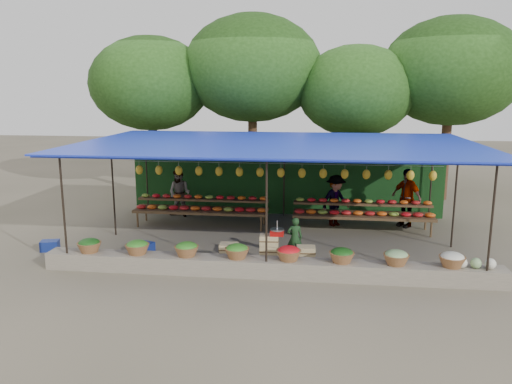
# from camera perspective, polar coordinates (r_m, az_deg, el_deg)

# --- Properties ---
(ground) EXTENTS (60.00, 60.00, 0.00)m
(ground) POSITION_cam_1_polar(r_m,az_deg,el_deg) (14.33, 2.37, -5.57)
(ground) COLOR brown
(ground) RESTS_ON ground
(stone_curb) EXTENTS (10.60, 0.55, 0.40)m
(stone_curb) POSITION_cam_1_polar(r_m,az_deg,el_deg) (11.67, 1.26, -8.62)
(stone_curb) COLOR #686353
(stone_curb) RESTS_ON ground
(stall_canopy) EXTENTS (10.80, 6.60, 2.82)m
(stall_canopy) POSITION_cam_1_polar(r_m,az_deg,el_deg) (13.83, 2.49, 5.17)
(stall_canopy) COLOR black
(stall_canopy) RESTS_ON ground
(produce_baskets) EXTENTS (8.98, 0.58, 0.34)m
(produce_baskets) POSITION_cam_1_polar(r_m,az_deg,el_deg) (11.56, 0.77, -6.91)
(produce_baskets) COLOR brown
(produce_baskets) RESTS_ON stone_curb
(netting_backdrop) EXTENTS (10.60, 0.06, 2.50)m
(netting_backdrop) POSITION_cam_1_polar(r_m,az_deg,el_deg) (17.09, 3.28, 1.56)
(netting_backdrop) COLOR #194518
(netting_backdrop) RESTS_ON ground
(tree_row) EXTENTS (16.51, 5.50, 7.12)m
(tree_row) POSITION_cam_1_polar(r_m,az_deg,el_deg) (19.74, 5.48, 12.96)
(tree_row) COLOR #3A2A15
(tree_row) RESTS_ON ground
(fruit_table_left) EXTENTS (4.21, 0.95, 0.93)m
(fruit_table_left) POSITION_cam_1_polar(r_m,az_deg,el_deg) (15.84, -6.22, -1.68)
(fruit_table_left) COLOR #4B311E
(fruit_table_left) RESTS_ON ground
(fruit_table_right) EXTENTS (4.21, 0.95, 0.93)m
(fruit_table_right) POSITION_cam_1_polar(r_m,az_deg,el_deg) (15.50, 12.10, -2.18)
(fruit_table_right) COLOR #4B311E
(fruit_table_right) RESTS_ON ground
(crate_counter) EXTENTS (2.37, 0.36, 0.77)m
(crate_counter) POSITION_cam_1_polar(r_m,az_deg,el_deg) (12.32, 1.36, -6.97)
(crate_counter) COLOR tan
(crate_counter) RESTS_ON ground
(weighing_scale) EXTENTS (0.34, 0.34, 0.37)m
(weighing_scale) POSITION_cam_1_polar(r_m,az_deg,el_deg) (12.14, 2.43, -4.56)
(weighing_scale) COLOR #AF0F0E
(weighing_scale) RESTS_ON crate_counter
(vendor_seated) EXTENTS (0.43, 0.32, 1.08)m
(vendor_seated) POSITION_cam_1_polar(r_m,az_deg,el_deg) (12.77, 4.45, -5.25)
(vendor_seated) COLOR #1B3C1C
(vendor_seated) RESTS_ON ground
(customer_left) EXTENTS (0.89, 0.76, 1.61)m
(customer_left) POSITION_cam_1_polar(r_m,az_deg,el_deg) (16.98, -8.72, -0.16)
(customer_left) COLOR slate
(customer_left) RESTS_ON ground
(customer_mid) EXTENTS (1.20, 1.12, 1.62)m
(customer_mid) POSITION_cam_1_polar(r_m,az_deg,el_deg) (15.88, 9.08, -0.96)
(customer_mid) COLOR slate
(customer_mid) RESTS_ON ground
(customer_right) EXTENTS (1.06, 1.11, 1.84)m
(customer_right) POSITION_cam_1_polar(r_m,az_deg,el_deg) (16.25, 16.79, -0.64)
(customer_right) COLOR slate
(customer_right) RESTS_ON ground
(blue_crate_front) EXTENTS (0.53, 0.44, 0.28)m
(blue_crate_front) POSITION_cam_1_polar(r_m,az_deg,el_deg) (14.52, -22.49, -5.68)
(blue_crate_front) COLOR navy
(blue_crate_front) RESTS_ON ground
(blue_crate_back) EXTENTS (0.58, 0.49, 0.29)m
(blue_crate_back) POSITION_cam_1_polar(r_m,az_deg,el_deg) (13.54, -12.70, -6.25)
(blue_crate_back) COLOR navy
(blue_crate_back) RESTS_ON ground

